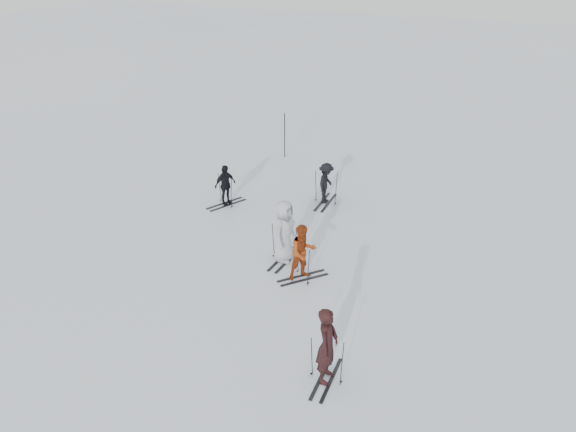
# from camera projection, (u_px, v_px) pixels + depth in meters

# --- Properties ---
(ground) EXTENTS (120.00, 120.00, 0.00)m
(ground) POSITION_uv_depth(u_px,v_px,m) (274.00, 259.00, 17.05)
(ground) COLOR silver
(ground) RESTS_ON ground
(skier_near_dark) EXTENTS (0.49, 0.70, 1.82)m
(skier_near_dark) POSITION_uv_depth(u_px,v_px,m) (327.00, 346.00, 11.97)
(skier_near_dark) COLOR black
(skier_near_dark) RESTS_ON ground
(skier_red) EXTENTS (1.00, 1.02, 1.66)m
(skier_red) POSITION_uv_depth(u_px,v_px,m) (303.00, 253.00, 15.69)
(skier_red) COLOR maroon
(skier_red) RESTS_ON ground
(skier_grey) EXTENTS (0.63, 0.95, 1.92)m
(skier_grey) POSITION_uv_depth(u_px,v_px,m) (284.00, 232.00, 16.55)
(skier_grey) COLOR #A3A6AC
(skier_grey) RESTS_ON ground
(skier_uphill_left) EXTENTS (0.68, 0.95, 1.49)m
(skier_uphill_left) POSITION_uv_depth(u_px,v_px,m) (225.00, 186.00, 20.20)
(skier_uphill_left) COLOR black
(skier_uphill_left) RESTS_ON ground
(skier_uphill_far) EXTENTS (0.63, 1.01, 1.51)m
(skier_uphill_far) POSITION_uv_depth(u_px,v_px,m) (326.00, 184.00, 20.33)
(skier_uphill_far) COLOR black
(skier_uphill_far) RESTS_ON ground
(skis_near_dark) EXTENTS (1.59, 0.93, 1.12)m
(skis_near_dark) POSITION_uv_depth(u_px,v_px,m) (327.00, 359.00, 12.13)
(skis_near_dark) COLOR black
(skis_near_dark) RESTS_ON ground
(skis_red) EXTENTS (1.72, 1.61, 1.13)m
(skis_red) POSITION_uv_depth(u_px,v_px,m) (303.00, 261.00, 15.81)
(skis_red) COLOR black
(skis_red) RESTS_ON ground
(skis_grey) EXTENTS (1.68, 0.91, 1.22)m
(skis_grey) POSITION_uv_depth(u_px,v_px,m) (284.00, 242.00, 16.71)
(skis_grey) COLOR black
(skis_grey) RESTS_ON ground
(skis_uphill_left) EXTENTS (1.83, 1.43, 1.19)m
(skis_uphill_left) POSITION_uv_depth(u_px,v_px,m) (225.00, 190.00, 20.27)
(skis_uphill_left) COLOR black
(skis_uphill_left) RESTS_ON ground
(skis_uphill_far) EXTENTS (1.80, 1.04, 1.27)m
(skis_uphill_far) POSITION_uv_depth(u_px,v_px,m) (326.00, 187.00, 20.38)
(skis_uphill_far) COLOR black
(skis_uphill_far) RESTS_ON ground
(piste_marker) EXTENTS (0.05, 0.05, 1.98)m
(piste_marker) POSITION_uv_depth(u_px,v_px,m) (285.00, 135.00, 24.60)
(piste_marker) COLOR black
(piste_marker) RESTS_ON ground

